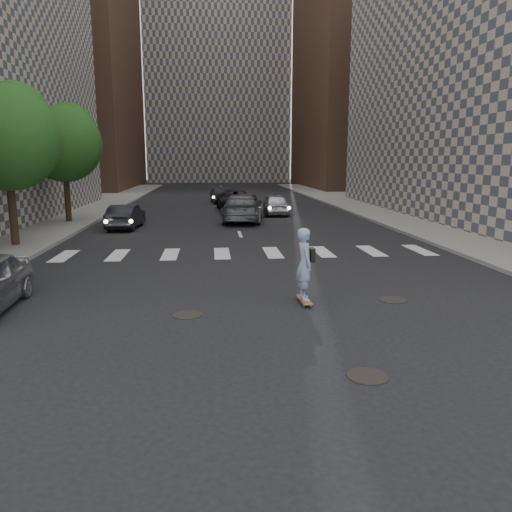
{
  "coord_description": "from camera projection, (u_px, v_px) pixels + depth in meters",
  "views": [
    {
      "loc": [
        -1.4,
        -10.21,
        3.64
      ],
      "look_at": [
        -0.32,
        1.72,
        1.3
      ],
      "focal_mm": 35.0,
      "sensor_mm": 36.0,
      "label": 1
    }
  ],
  "objects": [
    {
      "name": "ground",
      "position": [
        278.0,
        330.0,
        10.8
      ],
      "size": [
        160.0,
        160.0,
        0.0
      ],
      "primitive_type": "plane",
      "color": "black",
      "rests_on": "ground"
    },
    {
      "name": "sidewalk_right",
      "position": [
        462.0,
        216.0,
        31.62
      ],
      "size": [
        13.0,
        80.0,
        0.15
      ],
      "primitive_type": "cube",
      "color": "gray",
      "rests_on": "ground"
    },
    {
      "name": "tower_left",
      "position": [
        50.0,
        18.0,
        58.96
      ],
      "size": [
        18.0,
        24.0,
        40.0
      ],
      "primitive_type": "cube",
      "color": "brown",
      "rests_on": "ground"
    },
    {
      "name": "tower_right",
      "position": [
        378.0,
        43.0,
        62.89
      ],
      "size": [
        18.0,
        24.0,
        36.0
      ],
      "primitive_type": "cube",
      "color": "brown",
      "rests_on": "ground"
    },
    {
      "name": "tower_center",
      "position": [
        216.0,
        34.0,
        82.45
      ],
      "size": [
        22.0,
        20.0,
        48.0
      ],
      "primitive_type": "cube",
      "color": "#ADA08E",
      "rests_on": "ground"
    },
    {
      "name": "tree_b",
      "position": [
        8.0,
        133.0,
        19.96
      ],
      "size": [
        4.2,
        4.2,
        6.6
      ],
      "color": "#382619",
      "rests_on": "sidewalk_left"
    },
    {
      "name": "tree_c",
      "position": [
        65.0,
        140.0,
        27.78
      ],
      "size": [
        4.2,
        4.2,
        6.6
      ],
      "color": "#382619",
      "rests_on": "sidewalk_left"
    },
    {
      "name": "manhole_a",
      "position": [
        367.0,
        376.0,
        8.46
      ],
      "size": [
        0.7,
        0.7,
        0.02
      ],
      "primitive_type": "cylinder",
      "color": "black",
      "rests_on": "ground"
    },
    {
      "name": "manhole_b",
      "position": [
        187.0,
        315.0,
        11.8
      ],
      "size": [
        0.7,
        0.7,
        0.02
      ],
      "primitive_type": "cylinder",
      "color": "black",
      "rests_on": "ground"
    },
    {
      "name": "manhole_c",
      "position": [
        393.0,
        300.0,
        13.05
      ],
      "size": [
        0.7,
        0.7,
        0.02
      ],
      "primitive_type": "cylinder",
      "color": "black",
      "rests_on": "ground"
    },
    {
      "name": "skateboarder",
      "position": [
        305.0,
        264.0,
        12.59
      ],
      "size": [
        0.49,
        0.99,
        1.94
      ],
      "rotation": [
        0.0,
        0.0,
        0.04
      ],
      "color": "brown",
      "rests_on": "ground"
    },
    {
      "name": "traffic_car_a",
      "position": [
        126.0,
        217.0,
        26.38
      ],
      "size": [
        1.6,
        3.94,
        1.27
      ],
      "primitive_type": "imported",
      "rotation": [
        0.0,
        0.0,
        3.07
      ],
      "color": "black",
      "rests_on": "ground"
    },
    {
      "name": "traffic_car_b",
      "position": [
        243.0,
        208.0,
        29.37
      ],
      "size": [
        3.05,
        5.91,
        1.64
      ],
      "primitive_type": "imported",
      "rotation": [
        0.0,
        0.0,
        3.0
      ],
      "color": "#505357",
      "rests_on": "ground"
    },
    {
      "name": "traffic_car_c",
      "position": [
        235.0,
        200.0,
        35.76
      ],
      "size": [
        2.69,
        5.44,
        1.48
      ],
      "primitive_type": "imported",
      "rotation": [
        0.0,
        0.0,
        3.19
      ],
      "color": "black",
      "rests_on": "ground"
    },
    {
      "name": "traffic_car_d",
      "position": [
        275.0,
        204.0,
        32.94
      ],
      "size": [
        1.67,
        4.08,
        1.39
      ],
      "primitive_type": "imported",
      "rotation": [
        0.0,
        0.0,
        3.13
      ],
      "color": "#BABCC2",
      "rests_on": "ground"
    },
    {
      "name": "traffic_car_e",
      "position": [
        220.0,
        195.0,
        41.8
      ],
      "size": [
        1.76,
        4.07,
        1.3
      ],
      "primitive_type": "imported",
      "rotation": [
        0.0,
        0.0,
        3.24
      ],
      "color": "black",
      "rests_on": "ground"
    }
  ]
}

